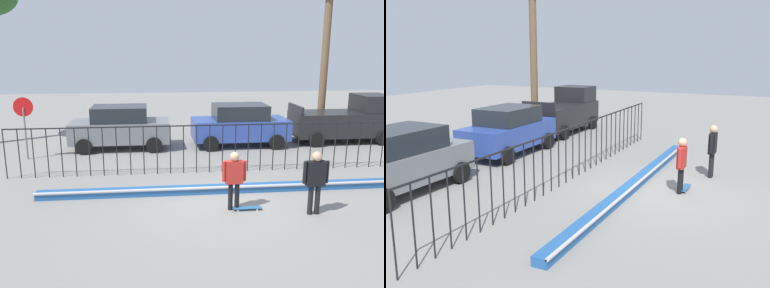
{
  "view_description": "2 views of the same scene",
  "coord_description": "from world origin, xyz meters",
  "views": [
    {
      "loc": [
        -2.07,
        -10.62,
        4.32
      ],
      "look_at": [
        -0.72,
        2.05,
        1.26
      ],
      "focal_mm": 36.98,
      "sensor_mm": 36.0,
      "label": 1
    },
    {
      "loc": [
        -11.83,
        -3.21,
        4.08
      ],
      "look_at": [
        -0.09,
        2.64,
        1.2
      ],
      "focal_mm": 39.86,
      "sensor_mm": 36.0,
      "label": 2
    }
  ],
  "objects": [
    {
      "name": "pickup_truck",
      "position": [
        7.2,
        7.02,
        1.04
      ],
      "size": [
        4.7,
        2.12,
        2.24
      ],
      "rotation": [
        0.0,
        0.0,
        0.06
      ],
      "color": "black",
      "rests_on": "ground"
    },
    {
      "name": "skateboard",
      "position": [
        0.52,
        -0.65,
        0.06
      ],
      "size": [
        0.8,
        0.2,
        0.07
      ],
      "rotation": [
        0.0,
        0.0,
        -0.2
      ],
      "color": "#26598C",
      "rests_on": "ground"
    },
    {
      "name": "camera_operator",
      "position": [
        2.22,
        -1.11,
        1.04
      ],
      "size": [
        0.7,
        0.26,
        1.74
      ],
      "rotation": [
        0.0,
        0.0,
        2.31
      ],
      "color": "black",
      "rests_on": "ground"
    },
    {
      "name": "skateboarder",
      "position": [
        0.15,
        -0.59,
        0.99
      ],
      "size": [
        0.66,
        0.25,
        1.64
      ],
      "rotation": [
        0.0,
        0.0,
        -0.04
      ],
      "color": "black",
      "rests_on": "ground"
    },
    {
      "name": "stop_sign",
      "position": [
        -7.02,
        5.35,
        1.62
      ],
      "size": [
        0.76,
        0.07,
        2.5
      ],
      "color": "slate",
      "rests_on": "ground"
    },
    {
      "name": "parked_car_gray",
      "position": [
        -3.41,
        6.78,
        0.97
      ],
      "size": [
        4.3,
        2.12,
        1.9
      ],
      "rotation": [
        0.0,
        0.0,
        0.07
      ],
      "color": "slate",
      "rests_on": "ground"
    },
    {
      "name": "bowl_coping_ledge",
      "position": [
        0.0,
        0.77,
        0.12
      ],
      "size": [
        11.0,
        0.4,
        0.27
      ],
      "color": "#235699",
      "rests_on": "ground"
    },
    {
      "name": "parked_car_blue",
      "position": [
        1.97,
        6.76,
        0.97
      ],
      "size": [
        4.3,
        2.12,
        1.9
      ],
      "rotation": [
        0.0,
        0.0,
        0.05
      ],
      "color": "#2D479E",
      "rests_on": "ground"
    },
    {
      "name": "perimeter_fence",
      "position": [
        0.0,
        2.87,
        1.08
      ],
      "size": [
        14.04,
        0.04,
        1.74
      ],
      "color": "black",
      "rests_on": "ground"
    },
    {
      "name": "ground_plane",
      "position": [
        0.0,
        0.0,
        0.0
      ],
      "size": [
        60.0,
        60.0,
        0.0
      ],
      "primitive_type": "plane",
      "color": "gray"
    }
  ]
}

